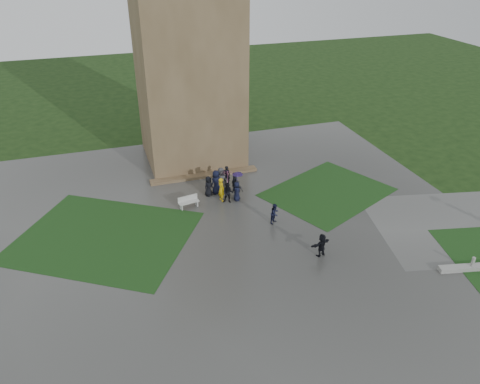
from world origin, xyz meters
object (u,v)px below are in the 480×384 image
object	(u,v)px
tower	(187,56)
pedestrian_mid	(275,213)
bench	(189,202)
pedestrian_near	(322,245)

from	to	relation	value
tower	pedestrian_mid	size ratio (longest dim) A/B	12.21
tower	bench	distance (m)	12.54
bench	pedestrian_mid	xyz separation A→B (m)	(5.26, -3.90, 0.28)
tower	bench	bearing A→B (deg)	-104.53
pedestrian_near	tower	bearing A→B (deg)	-91.77
tower	pedestrian_mid	xyz separation A→B (m)	(2.95, -12.81, -8.24)
tower	pedestrian_near	world-z (taller)	tower
pedestrian_mid	pedestrian_near	bearing A→B (deg)	-109.45
tower	pedestrian_near	xyz separation A→B (m)	(4.30, -17.25, -8.21)
pedestrian_near	bench	bearing A→B (deg)	-67.40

